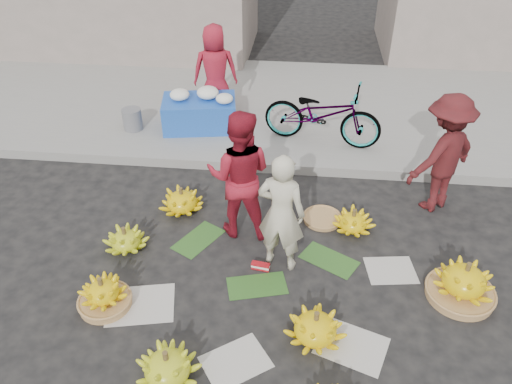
# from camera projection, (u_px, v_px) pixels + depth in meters

# --- Properties ---
(ground) EXTENTS (80.00, 80.00, 0.00)m
(ground) POSITION_uv_depth(u_px,v_px,m) (268.00, 274.00, 5.67)
(ground) COLOR black
(ground) RESTS_ON ground
(curb) EXTENTS (40.00, 0.25, 0.15)m
(curb) POSITION_uv_depth(u_px,v_px,m) (280.00, 165.00, 7.41)
(curb) COLOR gray
(curb) RESTS_ON ground
(sidewalk) EXTENTS (40.00, 4.00, 0.12)m
(sidewalk) POSITION_uv_depth(u_px,v_px,m) (288.00, 105.00, 9.12)
(sidewalk) COLOR gray
(sidewalk) RESTS_ON ground
(newspaper_scatter) EXTENTS (3.20, 1.80, 0.00)m
(newspaper_scatter) POSITION_uv_depth(u_px,v_px,m) (261.00, 330.00, 5.01)
(newspaper_scatter) COLOR beige
(newspaper_scatter) RESTS_ON ground
(banana_leaves) EXTENTS (2.00, 1.00, 0.00)m
(banana_leaves) POSITION_uv_depth(u_px,v_px,m) (261.00, 261.00, 5.83)
(banana_leaves) COLOR #25521B
(banana_leaves) RESTS_ON ground
(banana_bunch_0) EXTENTS (0.54, 0.54, 0.39)m
(banana_bunch_0) POSITION_uv_depth(u_px,v_px,m) (103.00, 294.00, 5.19)
(banana_bunch_0) COLOR #9E7142
(banana_bunch_0) RESTS_ON ground
(banana_bunch_1) EXTENTS (0.76, 0.76, 0.36)m
(banana_bunch_1) POSITION_uv_depth(u_px,v_px,m) (167.00, 367.00, 4.48)
(banana_bunch_1) COLOR #9EB81A
(banana_bunch_1) RESTS_ON ground
(banana_bunch_3) EXTENTS (0.76, 0.76, 0.37)m
(banana_bunch_3) POSITION_uv_depth(u_px,v_px,m) (315.00, 327.00, 4.84)
(banana_bunch_3) COLOR yellow
(banana_bunch_3) RESTS_ON ground
(banana_bunch_4) EXTENTS (0.77, 0.77, 0.48)m
(banana_bunch_4) POSITION_uv_depth(u_px,v_px,m) (463.00, 282.00, 5.26)
(banana_bunch_4) COLOR #9E7142
(banana_bunch_4) RESTS_ON ground
(banana_bunch_5) EXTENTS (0.57, 0.57, 0.31)m
(banana_bunch_5) POSITION_uv_depth(u_px,v_px,m) (353.00, 222.00, 6.23)
(banana_bunch_5) COLOR yellow
(banana_bunch_5) RESTS_ON ground
(banana_bunch_6) EXTENTS (0.55, 0.55, 0.31)m
(banana_bunch_6) POSITION_uv_depth(u_px,v_px,m) (125.00, 240.00, 5.94)
(banana_bunch_6) COLOR #9EB81A
(banana_bunch_6) RESTS_ON ground
(banana_bunch_7) EXTENTS (0.65, 0.65, 0.35)m
(banana_bunch_7) POSITION_uv_depth(u_px,v_px,m) (182.00, 201.00, 6.55)
(banana_bunch_7) COLOR yellow
(banana_bunch_7) RESTS_ON ground
(basket_spare) EXTENTS (0.58, 0.58, 0.06)m
(basket_spare) POSITION_uv_depth(u_px,v_px,m) (322.00, 219.00, 6.44)
(basket_spare) COLOR #9E7142
(basket_spare) RESTS_ON ground
(incense_stack) EXTENTS (0.22, 0.10, 0.08)m
(incense_stack) POSITION_uv_depth(u_px,v_px,m) (261.00, 266.00, 5.70)
(incense_stack) COLOR red
(incense_stack) RESTS_ON ground
(vendor_cream) EXTENTS (0.60, 0.46, 1.46)m
(vendor_cream) POSITION_uv_depth(u_px,v_px,m) (281.00, 213.00, 5.39)
(vendor_cream) COLOR beige
(vendor_cream) RESTS_ON ground
(vendor_red) EXTENTS (0.81, 0.64, 1.64)m
(vendor_red) POSITION_uv_depth(u_px,v_px,m) (240.00, 175.00, 5.84)
(vendor_red) COLOR #AF1A2A
(vendor_red) RESTS_ON ground
(man_striped) EXTENTS (1.18, 1.10, 1.60)m
(man_striped) POSITION_uv_depth(u_px,v_px,m) (443.00, 154.00, 6.26)
(man_striped) COLOR maroon
(man_striped) RESTS_ON ground
(flower_table) EXTENTS (1.27, 0.91, 0.68)m
(flower_table) POSITION_uv_depth(u_px,v_px,m) (200.00, 111.00, 8.14)
(flower_table) COLOR #1B4CB5
(flower_table) RESTS_ON sidewalk
(grey_bucket) EXTENTS (0.31, 0.31, 0.35)m
(grey_bucket) POSITION_uv_depth(u_px,v_px,m) (132.00, 119.00, 8.14)
(grey_bucket) COLOR slate
(grey_bucket) RESTS_ON sidewalk
(flower_vendor) EXTENTS (0.83, 0.63, 1.53)m
(flower_vendor) POSITION_uv_depth(u_px,v_px,m) (215.00, 71.00, 8.30)
(flower_vendor) COLOR #AF1A2A
(flower_vendor) RESTS_ON sidewalk
(bicycle) EXTENTS (1.00, 1.91, 0.96)m
(bicycle) POSITION_uv_depth(u_px,v_px,m) (322.00, 114.00, 7.62)
(bicycle) COLOR gray
(bicycle) RESTS_ON sidewalk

